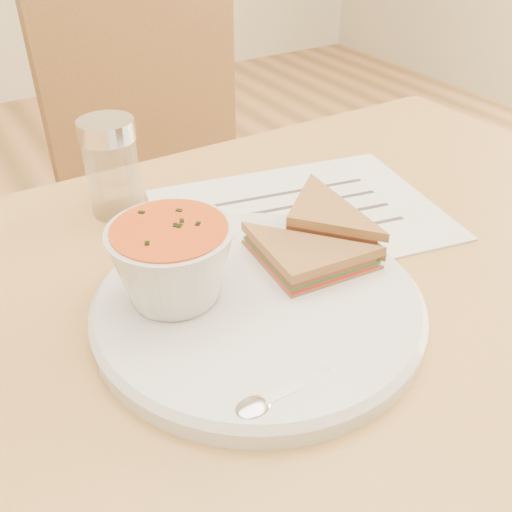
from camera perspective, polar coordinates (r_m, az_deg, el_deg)
dining_table at (r=0.87m, az=3.79°, el=-22.43°), size 1.00×0.70×0.75m
chair_far at (r=1.18m, az=-5.69°, el=2.40°), size 0.45×0.45×0.95m
plate at (r=0.54m, az=0.21°, el=-5.01°), size 0.38×0.38×0.02m
soup_bowl at (r=0.52m, az=-8.32°, el=-1.01°), size 0.13×0.13×0.08m
sandwich_half_a at (r=0.52m, az=3.55°, el=-3.46°), size 0.11×0.11×0.03m
sandwich_half_b at (r=0.58m, az=3.00°, el=2.56°), size 0.15×0.15×0.03m
spoon at (r=0.45m, az=4.60°, el=-12.68°), size 0.15×0.03×0.01m
paper_menu at (r=0.70m, az=4.40°, el=4.22°), size 0.37×0.31×0.00m
condiment_shaker at (r=0.70m, az=-14.18°, el=8.57°), size 0.07×0.07×0.12m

